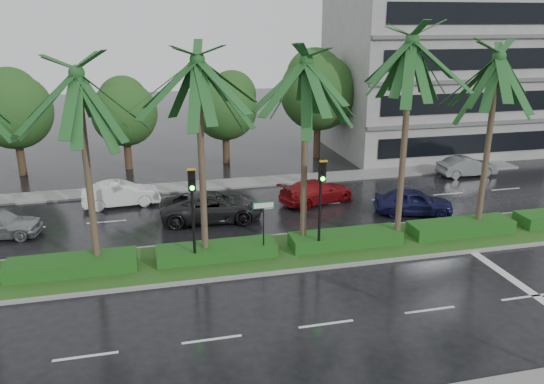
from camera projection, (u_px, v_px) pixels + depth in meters
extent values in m
plane|color=black|center=(289.00, 263.00, 23.11)|extent=(120.00, 120.00, 0.00)
cube|color=slate|center=(240.00, 183.00, 34.18)|extent=(40.00, 2.00, 0.12)
cube|color=gray|center=(283.00, 252.00, 24.01)|extent=(36.00, 4.00, 0.14)
cube|color=#254818|center=(283.00, 251.00, 23.99)|extent=(35.60, 3.70, 0.02)
cube|color=#144717|center=(72.00, 265.00, 21.89)|extent=(5.20, 1.40, 0.60)
cube|color=#144717|center=(217.00, 251.00, 23.22)|extent=(5.20, 1.40, 0.60)
cube|color=#144717|center=(345.00, 238.00, 24.56)|extent=(5.20, 1.40, 0.60)
cube|color=#144717|center=(461.00, 227.00, 25.90)|extent=(5.20, 1.40, 0.60)
cube|color=silver|center=(25.00, 228.00, 26.90)|extent=(2.00, 0.12, 0.01)
cube|color=silver|center=(86.00, 356.00, 16.70)|extent=(2.00, 0.12, 0.01)
cube|color=silver|center=(107.00, 222.00, 27.79)|extent=(2.00, 0.12, 0.01)
cube|color=silver|center=(212.00, 339.00, 17.60)|extent=(2.00, 0.12, 0.01)
cube|color=silver|center=(183.00, 215.00, 28.68)|extent=(2.00, 0.12, 0.01)
cube|color=silver|center=(326.00, 324.00, 18.49)|extent=(2.00, 0.12, 0.01)
cube|color=silver|center=(256.00, 210.00, 29.57)|extent=(2.00, 0.12, 0.01)
cube|color=silver|center=(430.00, 310.00, 19.38)|extent=(2.00, 0.12, 0.01)
cube|color=silver|center=(324.00, 204.00, 30.46)|extent=(2.00, 0.12, 0.01)
cube|color=silver|center=(524.00, 297.00, 20.27)|extent=(2.00, 0.12, 0.01)
cube|color=silver|center=(388.00, 199.00, 31.35)|extent=(2.00, 0.12, 0.01)
cube|color=silver|center=(448.00, 194.00, 32.24)|extent=(2.00, 0.12, 0.01)
cube|color=silver|center=(506.00, 189.00, 33.14)|extent=(2.00, 0.12, 0.01)
cube|color=silver|center=(503.00, 273.00, 22.23)|extent=(0.40, 6.00, 0.01)
cylinder|color=#473529|center=(88.00, 176.00, 21.04)|extent=(0.28, 0.28, 8.07)
cylinder|color=#473529|center=(98.00, 263.00, 22.23)|extent=(0.40, 0.40, 0.44)
cylinder|color=#473529|center=(202.00, 165.00, 21.79)|extent=(0.28, 0.28, 8.50)
cylinder|color=#473529|center=(206.00, 255.00, 23.04)|extent=(0.40, 0.40, 0.44)
cylinder|color=#473529|center=(304.00, 159.00, 23.09)|extent=(0.28, 0.28, 8.36)
cylinder|color=#473529|center=(303.00, 242.00, 24.32)|extent=(0.40, 0.40, 0.44)
cylinder|color=#473529|center=(404.00, 146.00, 23.60)|extent=(0.28, 0.28, 9.15)
cylinder|color=#473529|center=(397.00, 237.00, 24.96)|extent=(0.40, 0.40, 0.44)
cylinder|color=#473529|center=(487.00, 148.00, 25.00)|extent=(0.28, 0.28, 8.39)
cylinder|color=#473529|center=(477.00, 226.00, 26.23)|extent=(0.40, 0.40, 0.44)
cylinder|color=black|center=(194.00, 228.00, 22.01)|extent=(0.12, 0.12, 3.40)
cube|color=black|center=(192.00, 180.00, 21.18)|extent=(0.30, 0.18, 0.90)
cube|color=gold|center=(191.00, 169.00, 20.92)|extent=(0.34, 0.12, 0.06)
cylinder|color=black|center=(191.00, 174.00, 20.99)|extent=(0.18, 0.04, 0.18)
cylinder|color=black|center=(192.00, 181.00, 21.08)|extent=(0.18, 0.04, 0.18)
cylinder|color=#0CE519|center=(192.00, 188.00, 21.18)|extent=(0.18, 0.04, 0.18)
cylinder|color=black|center=(319.00, 217.00, 23.24)|extent=(0.12, 0.12, 3.40)
cube|color=black|center=(322.00, 171.00, 22.40)|extent=(0.30, 0.18, 0.90)
cube|color=gold|center=(324.00, 161.00, 22.14)|extent=(0.34, 0.12, 0.06)
cylinder|color=black|center=(323.00, 165.00, 22.22)|extent=(0.18, 0.04, 0.18)
cylinder|color=black|center=(323.00, 172.00, 22.31)|extent=(0.18, 0.04, 0.18)
cylinder|color=#0CE519|center=(323.00, 179.00, 22.40)|extent=(0.18, 0.04, 0.18)
cylinder|color=black|center=(264.00, 230.00, 22.90)|extent=(0.06, 0.06, 2.60)
cube|color=#0C5926|center=(264.00, 205.00, 22.51)|extent=(0.95, 0.04, 0.30)
cube|color=white|center=(264.00, 205.00, 22.49)|extent=(0.85, 0.01, 0.22)
cylinder|color=#39271A|center=(21.00, 158.00, 35.78)|extent=(0.52, 0.52, 2.43)
sphere|color=#204419|center=(14.00, 111.00, 34.80)|extent=(5.00, 5.00, 5.00)
sphere|color=#204419|center=(13.00, 96.00, 34.78)|extent=(3.75, 3.75, 3.75)
cylinder|color=#39271A|center=(128.00, 154.00, 37.38)|extent=(0.52, 0.52, 2.19)
sphere|color=#204419|center=(124.00, 114.00, 36.50)|extent=(4.50, 4.50, 4.50)
sphere|color=#204419|center=(123.00, 100.00, 36.50)|extent=(3.37, 3.37, 3.37)
cylinder|color=#39271A|center=(226.00, 148.00, 38.93)|extent=(0.52, 0.52, 2.25)
sphere|color=#204419|center=(225.00, 108.00, 38.02)|extent=(4.63, 4.63, 4.63)
sphere|color=#204419|center=(224.00, 95.00, 38.01)|extent=(3.48, 3.48, 3.48)
cylinder|color=#39271A|center=(317.00, 140.00, 40.41)|extent=(0.52, 0.52, 2.76)
sphere|color=#204419|center=(318.00, 92.00, 39.29)|extent=(5.67, 5.67, 5.67)
sphere|color=#204419|center=(317.00, 77.00, 39.23)|extent=(4.26, 4.26, 4.26)
cylinder|color=#39271A|center=(401.00, 136.00, 42.00)|extent=(0.52, 0.52, 2.56)
sphere|color=#204419|center=(404.00, 94.00, 40.96)|extent=(5.27, 5.27, 5.27)
sphere|color=#204419|center=(403.00, 80.00, 40.92)|extent=(3.96, 3.96, 3.96)
cube|color=gray|center=(437.00, 74.00, 41.66)|extent=(16.00, 10.00, 12.00)
imported|color=white|center=(121.00, 194.00, 30.03)|extent=(1.85, 4.38, 1.40)
imported|color=#242427|center=(212.00, 207.00, 27.86)|extent=(2.86, 5.53, 1.49)
imported|color=maroon|center=(317.00, 191.00, 30.57)|extent=(3.11, 4.90, 1.32)
imported|color=#161742|center=(413.00, 202.00, 28.71)|extent=(2.87, 4.49, 1.42)
imported|color=slate|center=(467.00, 166.00, 35.78)|extent=(1.44, 4.00, 1.31)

